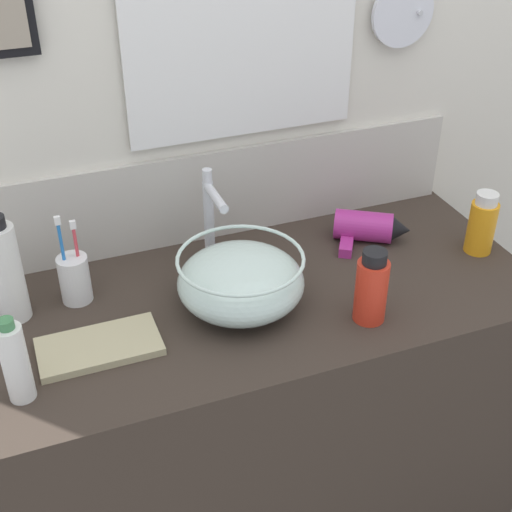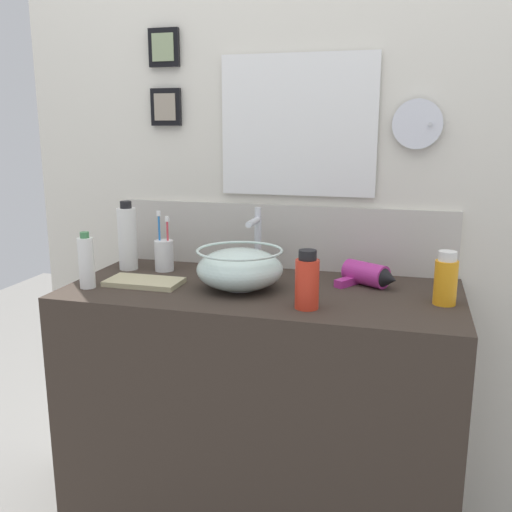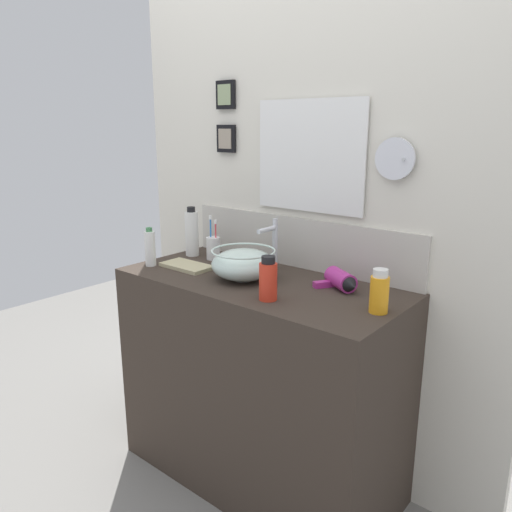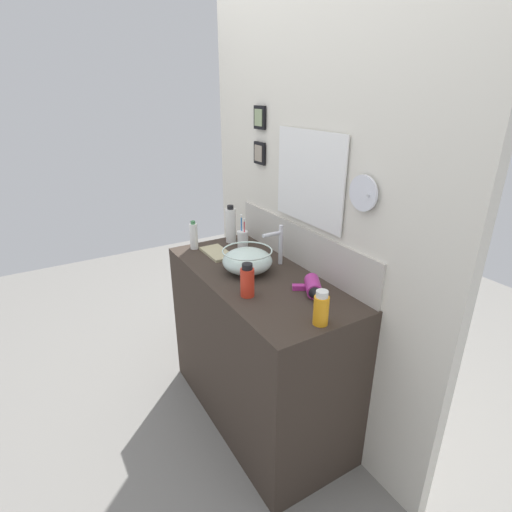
{
  "view_description": "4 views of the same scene",
  "coord_description": "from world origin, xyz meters",
  "px_view_note": "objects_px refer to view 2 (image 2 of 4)",
  "views": [
    {
      "loc": [
        -0.46,
        -1.16,
        1.83
      ],
      "look_at": [
        -0.02,
        0.0,
        1.02
      ],
      "focal_mm": 50.0,
      "sensor_mm": 36.0,
      "label": 1
    },
    {
      "loc": [
        0.43,
        -1.63,
        1.41
      ],
      "look_at": [
        -0.02,
        0.0,
        1.02
      ],
      "focal_mm": 40.0,
      "sensor_mm": 36.0,
      "label": 2
    },
    {
      "loc": [
        1.22,
        -1.5,
        1.53
      ],
      "look_at": [
        -0.02,
        0.0,
        1.02
      ],
      "focal_mm": 35.0,
      "sensor_mm": 36.0,
      "label": 3
    },
    {
      "loc": [
        1.61,
        -0.97,
        1.81
      ],
      "look_at": [
        -0.02,
        0.0,
        1.02
      ],
      "focal_mm": 28.0,
      "sensor_mm": 36.0,
      "label": 4
    }
  ],
  "objects_px": {
    "hand_towel": "(144,282)",
    "glass_bowl_sink": "(240,268)",
    "hair_drier": "(369,275)",
    "faucet": "(257,236)",
    "soap_dispenser": "(446,279)",
    "spray_bottle": "(307,281)",
    "toothbrush_cup": "(164,255)",
    "lotion_bottle": "(127,238)",
    "shampoo_bottle": "(86,262)"
  },
  "relations": [
    {
      "from": "hair_drier",
      "to": "toothbrush_cup",
      "type": "bearing_deg",
      "value": 179.21
    },
    {
      "from": "lotion_bottle",
      "to": "shampoo_bottle",
      "type": "height_order",
      "value": "lotion_bottle"
    },
    {
      "from": "toothbrush_cup",
      "to": "shampoo_bottle",
      "type": "xyz_separation_m",
      "value": [
        -0.14,
        -0.26,
        0.03
      ]
    },
    {
      "from": "shampoo_bottle",
      "to": "hand_towel",
      "type": "xyz_separation_m",
      "value": [
        0.15,
        0.08,
        -0.07
      ]
    },
    {
      "from": "hair_drier",
      "to": "lotion_bottle",
      "type": "xyz_separation_m",
      "value": [
        -0.82,
        -0.0,
        0.08
      ]
    },
    {
      "from": "lotion_bottle",
      "to": "spray_bottle",
      "type": "height_order",
      "value": "lotion_bottle"
    },
    {
      "from": "hair_drier",
      "to": "soap_dispenser",
      "type": "height_order",
      "value": "soap_dispenser"
    },
    {
      "from": "faucet",
      "to": "toothbrush_cup",
      "type": "distance_m",
      "value": 0.33
    },
    {
      "from": "hair_drier",
      "to": "spray_bottle",
      "type": "height_order",
      "value": "spray_bottle"
    },
    {
      "from": "faucet",
      "to": "spray_bottle",
      "type": "relative_size",
      "value": 1.37
    },
    {
      "from": "soap_dispenser",
      "to": "hand_towel",
      "type": "relative_size",
      "value": 0.64
    },
    {
      "from": "faucet",
      "to": "hand_towel",
      "type": "xyz_separation_m",
      "value": [
        -0.3,
        -0.23,
        -0.12
      ]
    },
    {
      "from": "glass_bowl_sink",
      "to": "lotion_bottle",
      "type": "xyz_separation_m",
      "value": [
        -0.45,
        0.13,
        0.05
      ]
    },
    {
      "from": "hair_drier",
      "to": "shampoo_bottle",
      "type": "distance_m",
      "value": 0.87
    },
    {
      "from": "lotion_bottle",
      "to": "hair_drier",
      "type": "bearing_deg",
      "value": 0.3
    },
    {
      "from": "soap_dispenser",
      "to": "hand_towel",
      "type": "xyz_separation_m",
      "value": [
        -0.9,
        -0.04,
        -0.06
      ]
    },
    {
      "from": "faucet",
      "to": "hair_drier",
      "type": "bearing_deg",
      "value": -8.36
    },
    {
      "from": "faucet",
      "to": "soap_dispenser",
      "type": "relative_size",
      "value": 1.47
    },
    {
      "from": "toothbrush_cup",
      "to": "shampoo_bottle",
      "type": "bearing_deg",
      "value": -118.16
    },
    {
      "from": "toothbrush_cup",
      "to": "spray_bottle",
      "type": "height_order",
      "value": "toothbrush_cup"
    },
    {
      "from": "toothbrush_cup",
      "to": "hair_drier",
      "type": "bearing_deg",
      "value": -0.79
    },
    {
      "from": "spray_bottle",
      "to": "hand_towel",
      "type": "xyz_separation_m",
      "value": [
        -0.54,
        0.1,
        -0.07
      ]
    },
    {
      "from": "soap_dispenser",
      "to": "toothbrush_cup",
      "type": "bearing_deg",
      "value": 171.15
    },
    {
      "from": "glass_bowl_sink",
      "to": "hair_drier",
      "type": "bearing_deg",
      "value": 20.26
    },
    {
      "from": "hair_drier",
      "to": "shampoo_bottle",
      "type": "xyz_separation_m",
      "value": [
        -0.83,
        -0.25,
        0.05
      ]
    },
    {
      "from": "hair_drier",
      "to": "faucet",
      "type": "bearing_deg",
      "value": 171.64
    },
    {
      "from": "faucet",
      "to": "shampoo_bottle",
      "type": "bearing_deg",
      "value": -146.2
    },
    {
      "from": "soap_dispenser",
      "to": "hair_drier",
      "type": "bearing_deg",
      "value": 148.9
    },
    {
      "from": "glass_bowl_sink",
      "to": "toothbrush_cup",
      "type": "bearing_deg",
      "value": 154.92
    },
    {
      "from": "spray_bottle",
      "to": "toothbrush_cup",
      "type": "bearing_deg",
      "value": 152.98
    },
    {
      "from": "soap_dispenser",
      "to": "shampoo_bottle",
      "type": "height_order",
      "value": "shampoo_bottle"
    },
    {
      "from": "glass_bowl_sink",
      "to": "soap_dispenser",
      "type": "distance_m",
      "value": 0.6
    },
    {
      "from": "faucet",
      "to": "soap_dispenser",
      "type": "distance_m",
      "value": 0.63
    },
    {
      "from": "glass_bowl_sink",
      "to": "faucet",
      "type": "distance_m",
      "value": 0.2
    },
    {
      "from": "hand_towel",
      "to": "glass_bowl_sink",
      "type": "bearing_deg",
      "value": 6.16
    },
    {
      "from": "faucet",
      "to": "hand_towel",
      "type": "height_order",
      "value": "faucet"
    },
    {
      "from": "faucet",
      "to": "shampoo_bottle",
      "type": "relative_size",
      "value": 1.28
    },
    {
      "from": "toothbrush_cup",
      "to": "hand_towel",
      "type": "distance_m",
      "value": 0.19
    },
    {
      "from": "toothbrush_cup",
      "to": "soap_dispenser",
      "type": "xyz_separation_m",
      "value": [
        0.91,
        -0.14,
        0.02
      ]
    },
    {
      "from": "faucet",
      "to": "toothbrush_cup",
      "type": "xyz_separation_m",
      "value": [
        -0.32,
        -0.05,
        -0.07
      ]
    },
    {
      "from": "faucet",
      "to": "shampoo_bottle",
      "type": "xyz_separation_m",
      "value": [
        -0.46,
        -0.31,
        -0.05
      ]
    },
    {
      "from": "faucet",
      "to": "hair_drier",
      "type": "distance_m",
      "value": 0.39
    },
    {
      "from": "soap_dispenser",
      "to": "shampoo_bottle",
      "type": "relative_size",
      "value": 0.87
    },
    {
      "from": "soap_dispenser",
      "to": "spray_bottle",
      "type": "distance_m",
      "value": 0.39
    },
    {
      "from": "soap_dispenser",
      "to": "glass_bowl_sink",
      "type": "bearing_deg",
      "value": -179.4
    },
    {
      "from": "soap_dispenser",
      "to": "lotion_bottle",
      "type": "relative_size",
      "value": 0.64
    },
    {
      "from": "spray_bottle",
      "to": "shampoo_bottle",
      "type": "bearing_deg",
      "value": 178.34
    },
    {
      "from": "lotion_bottle",
      "to": "spray_bottle",
      "type": "distance_m",
      "value": 0.73
    },
    {
      "from": "hair_drier",
      "to": "toothbrush_cup",
      "type": "relative_size",
      "value": 0.98
    },
    {
      "from": "glass_bowl_sink",
      "to": "soap_dispenser",
      "type": "xyz_separation_m",
      "value": [
        0.6,
        0.01,
        0.01
      ]
    }
  ]
}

